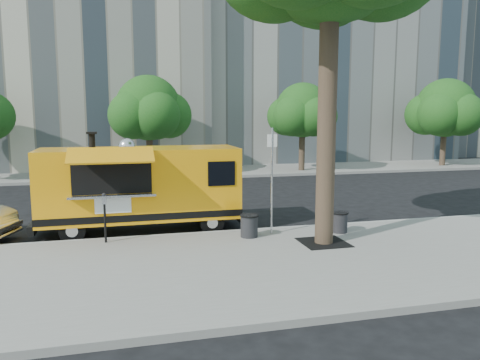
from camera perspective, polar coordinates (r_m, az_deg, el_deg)
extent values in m
plane|color=black|center=(14.57, -3.91, -5.98)|extent=(120.00, 120.00, 0.00)
cube|color=gray|center=(10.79, -0.04, -10.64)|extent=(60.00, 6.00, 0.15)
cube|color=#999993|center=(13.67, -3.21, -6.60)|extent=(60.00, 0.14, 0.16)
cube|color=gray|center=(27.74, -8.92, 0.84)|extent=(60.00, 5.00, 0.15)
cube|color=gray|center=(40.18, 7.49, 17.30)|extent=(20.00, 14.00, 20.00)
cube|color=beige|center=(50.13, 26.96, 12.36)|extent=(16.00, 12.00, 16.00)
cylinder|color=#33261C|center=(12.23, 10.54, 7.30)|extent=(0.48, 0.48, 6.50)
cube|color=black|center=(12.69, 10.16, -7.51)|extent=(1.20, 1.20, 0.02)
cylinder|color=#33261C|center=(26.74, -10.96, 3.48)|extent=(0.36, 0.36, 2.60)
sphere|color=#124514|center=(26.65, -11.10, 8.63)|extent=(3.60, 3.60, 3.60)
cylinder|color=#33261C|center=(28.41, 7.55, 3.82)|extent=(0.36, 0.36, 2.60)
sphere|color=#124514|center=(28.33, 7.64, 8.44)|extent=(3.24, 3.24, 3.24)
cylinder|color=#33261C|center=(33.58, 23.52, 3.87)|extent=(0.36, 0.36, 2.60)
sphere|color=#124514|center=(33.51, 23.76, 8.06)|extent=(3.78, 3.78, 3.78)
cylinder|color=silver|center=(13.15, 3.90, -0.19)|extent=(0.06, 0.06, 3.00)
cube|color=white|center=(13.03, 3.95, 4.82)|extent=(0.28, 0.02, 0.35)
cylinder|color=black|center=(12.89, -16.12, -5.07)|extent=(0.06, 0.06, 1.05)
cube|color=silver|center=(12.77, -16.23, -2.34)|extent=(0.10, 0.08, 0.22)
sphere|color=black|center=(12.75, -16.25, -1.76)|extent=(0.11, 0.11, 0.11)
cube|color=#F99E0D|center=(14.27, -12.04, -0.35)|extent=(5.78, 1.99, 2.09)
cube|color=black|center=(14.42, -11.94, -3.69)|extent=(5.80, 2.01, 0.20)
cube|color=black|center=(14.88, -0.41, -4.08)|extent=(0.19, 1.86, 0.27)
cube|color=black|center=(14.65, -23.62, -4.98)|extent=(0.19, 1.86, 0.27)
cube|color=black|center=(14.64, -0.64, 1.35)|extent=(0.06, 1.56, 0.84)
cylinder|color=black|center=(13.91, -3.47, -5.15)|extent=(0.71, 0.25, 0.71)
cylinder|color=black|center=(15.48, -4.64, -3.80)|extent=(0.71, 0.25, 0.71)
cylinder|color=black|center=(13.73, -19.76, -5.80)|extent=(0.71, 0.25, 0.71)
cylinder|color=black|center=(15.32, -19.23, -4.36)|extent=(0.71, 0.25, 0.71)
cube|color=black|center=(13.30, -15.34, 0.38)|extent=(2.13, 0.19, 0.93)
cube|color=silver|center=(13.22, -15.27, -1.89)|extent=(2.33, 0.36, 0.06)
cube|color=#F99E0D|center=(12.77, -15.47, 2.91)|extent=(2.24, 0.86, 0.38)
cube|color=white|center=(13.35, -15.22, -2.97)|extent=(0.98, 0.05, 0.44)
cylinder|color=black|center=(14.15, -17.60, 4.53)|extent=(0.18, 0.18, 0.49)
sphere|color=silver|center=(14.32, -13.63, 4.00)|extent=(0.50, 0.50, 0.50)
sphere|color=brown|center=(13.62, -17.37, 0.25)|extent=(0.75, 0.75, 0.75)
cylinder|color=#FF590C|center=(13.41, -17.39, -0.43)|extent=(0.30, 0.11, 0.30)
cylinder|color=black|center=(13.00, 1.12, -5.61)|extent=(0.48, 0.48, 0.62)
cylinder|color=black|center=(12.94, 1.13, -4.36)|extent=(0.52, 0.52, 0.04)
cylinder|color=black|center=(13.80, 12.03, -5.05)|extent=(0.45, 0.45, 0.59)
cylinder|color=black|center=(13.74, 12.07, -3.92)|extent=(0.49, 0.49, 0.04)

